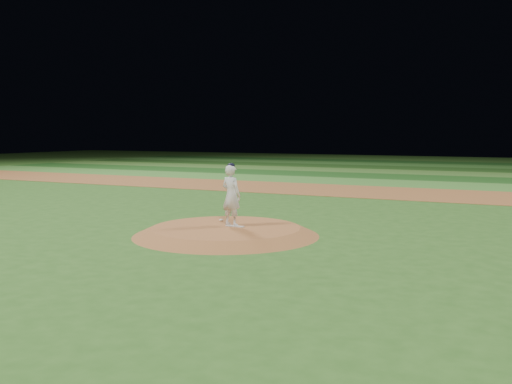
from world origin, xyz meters
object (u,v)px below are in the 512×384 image
Objects in this scene: pitchers_mound at (226,231)px; rosin_bag at (221,220)px; pitching_rubber at (235,226)px; pitcher_on_mound at (231,195)px.

rosin_bag is at bearing 127.13° from pitchers_mound.
pitchers_mound is 1.12m from rosin_bag.
rosin_bag is (-0.88, 0.73, 0.02)m from pitching_rubber.
pitchers_mound is at bearing -52.87° from rosin_bag.
pitching_rubber is 0.31× the size of pitcher_on_mound.
pitching_rubber is at bearing -39.57° from rosin_bag.
pitchers_mound is 9.38× the size of pitching_rubber.
rosin_bag is at bearing 138.61° from pitcher_on_mound.
pitching_rubber is 0.93m from pitcher_on_mound.
rosin_bag is 0.07× the size of pitcher_on_mound.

